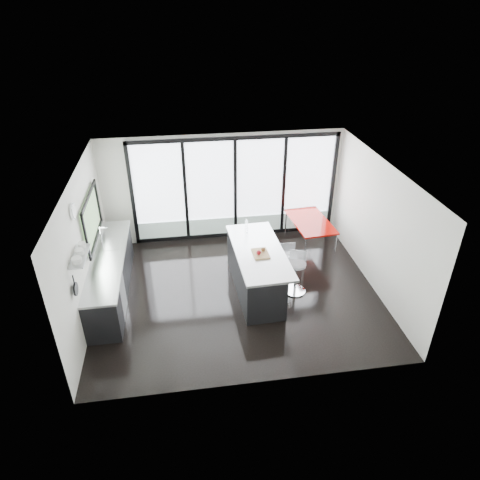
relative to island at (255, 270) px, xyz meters
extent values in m
cube|color=black|center=(-0.39, -0.10, -0.50)|extent=(6.00, 5.00, 0.00)
cube|color=white|center=(-0.39, -0.10, 2.30)|extent=(6.00, 5.00, 0.00)
cube|color=beige|center=(-0.39, 2.40, 0.90)|extent=(6.00, 0.00, 2.80)
cube|color=white|center=(-0.09, 2.37, 0.90)|extent=(5.00, 0.02, 2.50)
cube|color=gray|center=(-0.09, 2.33, -0.13)|extent=(5.00, 0.02, 0.44)
cube|color=black|center=(-1.34, 2.33, 0.90)|extent=(0.08, 0.04, 2.50)
cube|color=black|center=(-0.09, 2.33, 0.90)|extent=(0.08, 0.04, 2.50)
cube|color=black|center=(1.16, 2.33, 0.90)|extent=(0.08, 0.04, 2.50)
cube|color=beige|center=(-0.39, -2.60, 0.90)|extent=(6.00, 0.00, 2.80)
cube|color=beige|center=(-3.39, -0.10, 0.90)|extent=(0.00, 5.00, 2.80)
cube|color=#638657|center=(-3.36, 0.80, 1.10)|extent=(0.02, 1.60, 0.90)
cube|color=#AAADAF|center=(-3.26, -0.95, 1.25)|extent=(0.25, 0.80, 0.03)
cylinder|color=white|center=(-3.36, -0.40, 1.85)|extent=(0.04, 0.30, 0.30)
cylinder|color=black|center=(-3.33, -1.35, 0.85)|extent=(0.03, 0.24, 0.24)
cube|color=beige|center=(2.61, -0.10, 0.90)|extent=(0.00, 5.00, 2.80)
cube|color=black|center=(-3.07, 0.30, -0.07)|extent=(0.65, 3.20, 0.87)
cube|color=#AAADAF|center=(-3.07, 0.30, 0.39)|extent=(0.69, 3.24, 0.05)
cube|color=#AAADAF|center=(-3.07, 0.80, 0.39)|extent=(0.45, 0.48, 0.06)
cylinder|color=silver|center=(-3.22, 0.80, 0.64)|extent=(0.02, 0.02, 0.44)
cube|color=#AAADAF|center=(-2.75, -0.45, -0.08)|extent=(0.03, 0.60, 0.80)
cube|color=black|center=(-0.01, 0.00, -0.04)|extent=(0.89, 2.38, 0.93)
cube|color=#AAADAF|center=(0.08, 0.00, 0.46)|extent=(1.11, 2.45, 0.05)
cube|color=tan|center=(0.09, -0.16, 0.50)|extent=(0.34, 0.44, 0.03)
sphere|color=maroon|center=(0.03, -0.21, 0.56)|extent=(0.10, 0.10, 0.10)
sphere|color=brown|center=(0.15, -0.10, 0.56)|extent=(0.09, 0.09, 0.09)
cylinder|color=silver|center=(-0.06, 0.80, 0.63)|extent=(0.08, 0.08, 0.30)
cylinder|color=silver|center=(0.85, -0.24, -0.13)|extent=(0.61, 0.61, 0.74)
cylinder|color=silver|center=(0.77, 0.14, -0.14)|extent=(0.47, 0.47, 0.71)
cube|color=#930A05|center=(1.65, 1.44, -0.10)|extent=(0.99, 1.58, 0.81)
camera|label=1|loc=(-1.44, -7.51, 5.20)|focal=32.00mm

